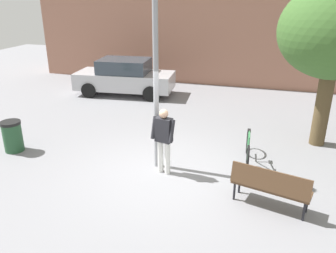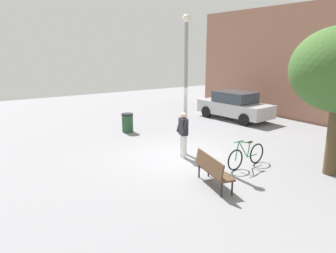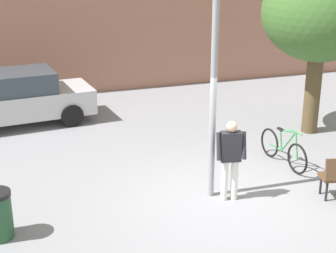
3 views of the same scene
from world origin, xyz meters
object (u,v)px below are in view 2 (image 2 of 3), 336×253
at_px(park_bench, 212,168).
at_px(bicycle_green, 246,156).
at_px(person_by_lamppost, 183,132).
at_px(parked_car_silver, 235,106).
at_px(trash_bin, 128,123).
at_px(lamppost, 186,76).

distance_m(park_bench, bicycle_green, 2.09).
distance_m(person_by_lamppost, parked_car_silver, 7.25).
relative_size(person_by_lamppost, park_bench, 1.00).
height_order(person_by_lamppost, park_bench, person_by_lamppost).
bearing_deg(bicycle_green, park_bench, -73.69).
height_order(park_bench, bicycle_green, bicycle_green).
distance_m(bicycle_green, trash_bin, 6.51).
relative_size(lamppost, trash_bin, 5.66).
bearing_deg(trash_bin, parked_car_silver, 83.11).
bearing_deg(trash_bin, park_bench, -6.65).
bearing_deg(bicycle_green, trash_bin, -169.52).
bearing_deg(park_bench, trash_bin, 173.35).
xyz_separation_m(person_by_lamppost, trash_bin, (-4.46, -0.00, -0.52)).
relative_size(lamppost, bicycle_green, 2.77).
distance_m(lamppost, park_bench, 3.83).
xyz_separation_m(park_bench, parked_car_silver, (-6.24, 7.05, 0.23)).
bearing_deg(park_bench, person_by_lamppost, 162.14).
height_order(parked_car_silver, trash_bin, parked_car_silver).
xyz_separation_m(bicycle_green, parked_car_silver, (-5.65, 5.05, 0.39)).
bearing_deg(parked_car_silver, person_by_lamppost, -59.28).
relative_size(person_by_lamppost, trash_bin, 1.89).
height_order(lamppost, parked_car_silver, lamppost).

